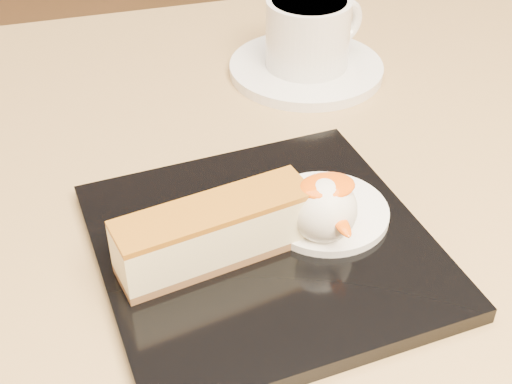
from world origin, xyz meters
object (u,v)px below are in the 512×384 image
object	(u,v)px
dessert_plate	(264,248)
table	(272,355)
saucer	(306,69)
coffee_cup	(310,31)
ice_cream_scoop	(324,209)
cheesecake	(215,232)

from	to	relation	value
dessert_plate	table	bearing A→B (deg)	61.63
saucer	coffee_cup	world-z (taller)	coffee_cup
ice_cream_scoop	table	bearing A→B (deg)	116.56
ice_cream_scoop	coffee_cup	distance (m)	0.26
dessert_plate	ice_cream_scoop	xyz separation A→B (m)	(0.04, -0.00, 0.03)
cheesecake	saucer	world-z (taller)	cheesecake
coffee_cup	dessert_plate	bearing A→B (deg)	-134.73
ice_cream_scoop	saucer	bearing A→B (deg)	73.09
table	cheesecake	size ratio (longest dim) A/B	5.92
dessert_plate	cheesecake	distance (m)	0.04
cheesecake	ice_cream_scoop	xyz separation A→B (m)	(0.08, 0.00, 0.00)
saucer	table	bearing A→B (deg)	-114.99
table	dessert_plate	size ratio (longest dim) A/B	3.64
dessert_plate	saucer	world-z (taller)	dessert_plate
cheesecake	ice_cream_scoop	world-z (taller)	ice_cream_scoop
table	ice_cream_scoop	world-z (taller)	ice_cream_scoop
cheesecake	saucer	bearing A→B (deg)	47.57
cheesecake	table	bearing A→B (deg)	25.98
ice_cream_scoop	coffee_cup	size ratio (longest dim) A/B	0.43
coffee_cup	cheesecake	bearing A→B (deg)	-140.56
table	dessert_plate	world-z (taller)	dessert_plate
table	cheesecake	world-z (taller)	cheesecake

